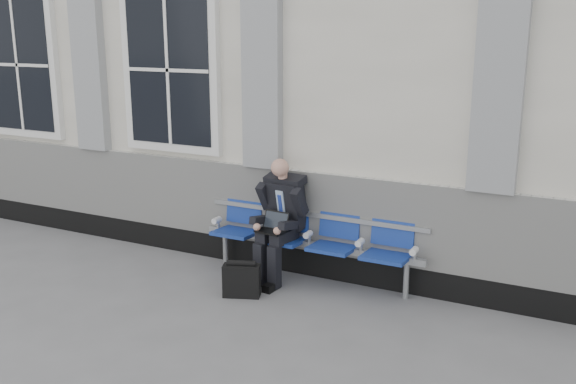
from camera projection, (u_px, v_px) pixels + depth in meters
The scene contains 5 objects.
ground at pixel (73, 285), 7.01m from camera, with size 70.00×70.00×0.00m, color slate.
station_building at pixel (233, 64), 9.47m from camera, with size 14.40×4.40×4.49m.
bench at pixel (311, 232), 7.03m from camera, with size 2.60×0.47×0.91m.
businessman at pixel (280, 215), 7.01m from camera, with size 0.56×0.75×1.37m.
briefcase at pixel (242, 280), 6.68m from camera, with size 0.42×0.29×0.39m.
Camera 1 is at (5.06, -4.77, 2.72)m, focal length 40.00 mm.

